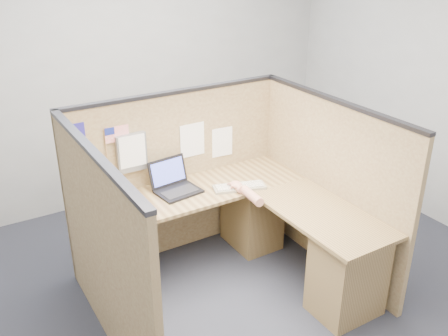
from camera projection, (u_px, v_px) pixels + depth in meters
floor at (236, 302)px, 4.05m from camera, size 5.00×5.00×0.00m
wall_back at (122, 74)px, 5.22m from camera, size 5.00×0.00×5.00m
cubicle_partitions at (209, 198)px, 4.06m from camera, size 2.06×1.83×1.53m
l_desk at (237, 239)px, 4.19m from camera, size 1.95×1.75×0.73m
laptop at (175, 183)px, 4.25m from camera, size 0.38×0.38×0.26m
keyboard at (239, 187)px, 4.29m from camera, size 0.48×0.28×0.03m
mouse at (236, 187)px, 4.26m from camera, size 0.13×0.09×0.05m
hand_forearm at (247, 192)px, 4.14m from camera, size 0.12×0.42×0.09m
blue_poster at (75, 137)px, 3.85m from camera, size 0.16×0.02×0.22m
american_flag at (114, 136)px, 4.00m from camera, size 0.20×0.01×0.35m
file_holder at (132, 152)px, 4.12m from camera, size 0.26×0.05×0.33m
paper_left at (192, 140)px, 4.43m from camera, size 0.24×0.01×0.31m
paper_right at (222, 142)px, 4.60m from camera, size 0.22×0.02×0.28m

